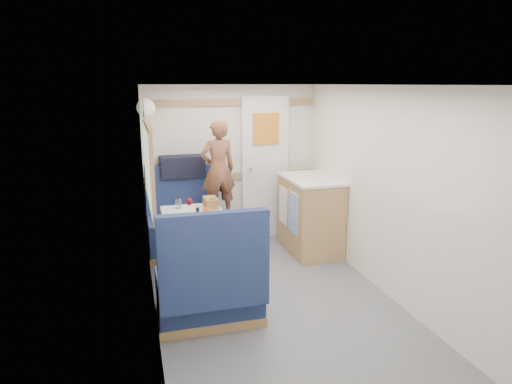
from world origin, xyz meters
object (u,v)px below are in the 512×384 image
object	(u,v)px
person	(218,170)
tumbler_mid	(179,203)
tumbler_left	(175,221)
dinette_table	(195,230)
tray	(212,224)
beer_glass	(213,203)
duffel_bag	(182,166)
orange_fruit	(207,211)
cheese_block	(206,218)
dome_light	(146,108)
bench_far	(186,229)
pepper_grinder	(198,212)
bench_near	(211,291)
galley_counter	(310,214)
wine_glass	(189,202)
bread_loaf	(211,202)
salt_grinder	(189,215)

from	to	relation	value
person	tumbler_mid	size ratio (longest dim) A/B	11.40
tumbler_left	dinette_table	bearing A→B (deg)	55.67
tray	beer_glass	world-z (taller)	beer_glass
duffel_bag	orange_fruit	world-z (taller)	duffel_bag
orange_fruit	tumbler_left	distance (m)	0.45
cheese_block	tumbler_left	xyz separation A→B (m)	(-0.30, -0.09, 0.02)
person	duffel_bag	xyz separation A→B (m)	(-0.38, 0.35, -0.00)
duffel_bag	dome_light	bearing A→B (deg)	-149.06
bench_far	pepper_grinder	size ratio (longest dim) A/B	10.77
cheese_block	pepper_grinder	bearing A→B (deg)	106.84
bench_near	person	bearing A→B (deg)	76.52
tumbler_mid	pepper_grinder	distance (m)	0.42
tumbler_left	pepper_grinder	distance (m)	0.36
pepper_grinder	tumbler_left	bearing A→B (deg)	-132.92
galley_counter	wine_glass	world-z (taller)	galley_counter
tumbler_mid	bread_loaf	bearing A→B (deg)	-9.77
person	wine_glass	size ratio (longest dim) A/B	6.92
dome_light	person	xyz separation A→B (m)	(0.78, -0.08, -0.72)
dome_light	pepper_grinder	world-z (taller)	dome_light
tumbler_left	bread_loaf	distance (m)	0.75
dome_light	salt_grinder	size ratio (longest dim) A/B	2.32
cheese_block	salt_grinder	bearing A→B (deg)	142.19
orange_fruit	wine_glass	bearing A→B (deg)	146.31
tumbler_mid	salt_grinder	xyz separation A→B (m)	(0.05, -0.45, -0.01)
bench_far	tray	xyz separation A→B (m)	(0.11, -1.23, 0.43)
galley_counter	bread_loaf	world-z (taller)	galley_counter
person	tumbler_left	xyz separation A→B (m)	(-0.62, -1.10, -0.26)
cheese_block	bread_loaf	size ratio (longest dim) A/B	0.40
pepper_grinder	bench_near	bearing A→B (deg)	-91.58
dinette_table	dome_light	world-z (taller)	dome_light
galley_counter	dome_light	bearing A→B (deg)	170.82
orange_fruit	cheese_block	world-z (taller)	orange_fruit
person	tray	distance (m)	1.21
salt_grinder	beer_glass	bearing A→B (deg)	49.09
salt_grinder	dinette_table	bearing A→B (deg)	59.19
galley_counter	cheese_block	xyz separation A→B (m)	(-1.39, -0.78, 0.29)
bench_near	pepper_grinder	size ratio (longest dim) A/B	10.77
wine_glass	bread_loaf	world-z (taller)	wine_glass
person	salt_grinder	distance (m)	1.04
duffel_bag	tray	distance (m)	1.52
person	dome_light	bearing A→B (deg)	-15.85
person	beer_glass	world-z (taller)	person
orange_fruit	wine_glass	xyz separation A→B (m)	(-0.16, 0.11, 0.07)
cheese_block	beer_glass	bearing A→B (deg)	71.69
tray	wine_glass	xyz separation A→B (m)	(-0.16, 0.43, 0.11)
person	beer_glass	xyz separation A→B (m)	(-0.17, -0.55, -0.26)
wine_glass	beer_glass	world-z (taller)	wine_glass
galley_counter	wine_glass	size ratio (longest dim) A/B	5.48
bench_far	galley_counter	world-z (taller)	bench_far
tray	salt_grinder	xyz separation A→B (m)	(-0.19, 0.25, 0.03)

